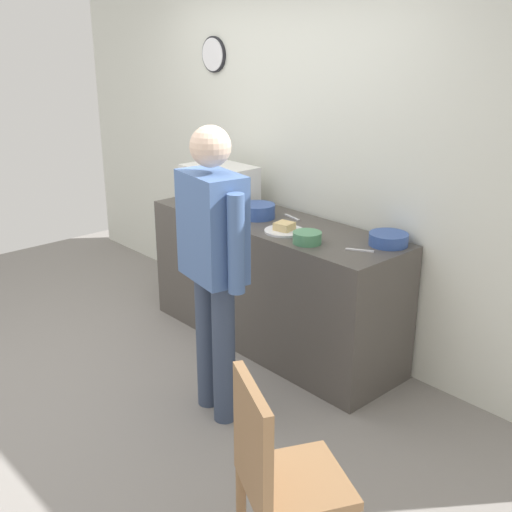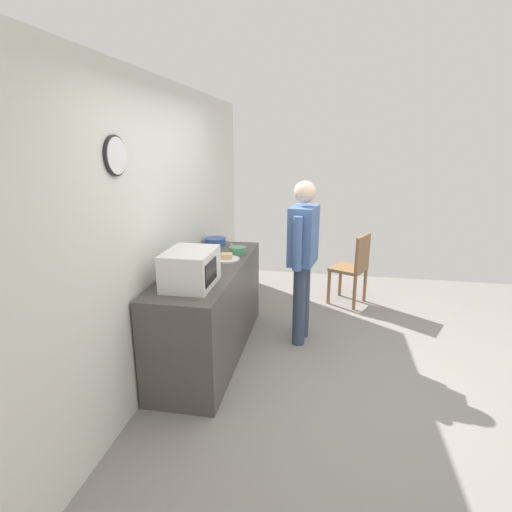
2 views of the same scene
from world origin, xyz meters
TOP-DOWN VIEW (x-y plane):
  - ground_plane at (0.00, 0.00)m, footprint 6.00×6.00m
  - back_wall at (-0.00, 1.60)m, footprint 5.40×0.13m
  - kitchen_counter at (0.23, 1.22)m, footprint 2.00×0.62m
  - microwave at (-0.33, 1.21)m, footprint 0.50×0.39m
  - sandwich_plate at (0.46, 1.10)m, footprint 0.26×0.26m
  - salad_bowl at (0.72, 1.05)m, footprint 0.18×0.18m
  - cereal_bowl at (1.07, 1.39)m, footprint 0.24×0.24m
  - mixing_bowl at (0.10, 1.20)m, footprint 0.24×0.24m
  - fork_utensil at (0.26, 1.38)m, footprint 0.17×0.05m
  - spoon_utensil at (1.03, 1.18)m, footprint 0.16×0.10m
  - person_standing at (0.66, 0.35)m, footprint 0.58×0.30m
  - wooden_chair at (1.80, -0.24)m, footprint 0.53×0.53m

SIDE VIEW (x-z plane):
  - ground_plane at x=0.00m, z-range 0.00..0.00m
  - kitchen_counter at x=0.23m, z-range 0.00..0.92m
  - wooden_chair at x=1.80m, z-range 0.05..0.99m
  - fork_utensil at x=0.26m, z-range 0.92..0.93m
  - spoon_utensil at x=1.03m, z-range 0.92..0.93m
  - sandwich_plate at x=0.46m, z-range 0.91..0.97m
  - salad_bowl at x=0.72m, z-range 0.92..0.99m
  - cereal_bowl at x=1.07m, z-range 0.92..0.99m
  - mixing_bowl at x=0.10m, z-range 0.92..1.02m
  - person_standing at x=0.66m, z-range 0.15..1.85m
  - microwave at x=-0.33m, z-range 0.92..1.22m
  - back_wall at x=0.00m, z-range 0.00..2.60m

